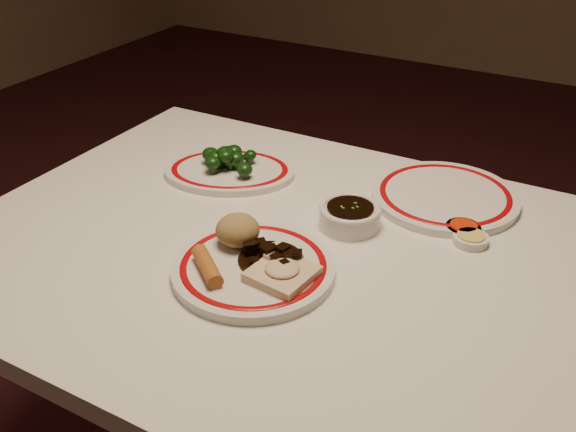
# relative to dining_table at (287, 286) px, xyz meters

# --- Properties ---
(dining_table) EXTENTS (1.20, 0.90, 0.75)m
(dining_table) POSITION_rel_dining_table_xyz_m (0.00, 0.00, 0.00)
(dining_table) COLOR white
(dining_table) RESTS_ON ground
(main_plate) EXTENTS (0.35, 0.35, 0.02)m
(main_plate) POSITION_rel_dining_table_xyz_m (-0.01, -0.10, 0.10)
(main_plate) COLOR silver
(main_plate) RESTS_ON dining_table
(rice_mound) EXTENTS (0.08, 0.08, 0.06)m
(rice_mound) POSITION_rel_dining_table_xyz_m (-0.06, -0.06, 0.14)
(rice_mound) COLOR #997C48
(rice_mound) RESTS_ON main_plate
(spring_roll) EXTENTS (0.09, 0.08, 0.03)m
(spring_roll) POSITION_rel_dining_table_xyz_m (-0.06, -0.16, 0.12)
(spring_roll) COLOR #B36C2C
(spring_roll) RESTS_ON main_plate
(fried_wonton) EXTENTS (0.11, 0.11, 0.03)m
(fried_wonton) POSITION_rel_dining_table_xyz_m (0.05, -0.11, 0.12)
(fried_wonton) COLOR beige
(fried_wonton) RESTS_ON main_plate
(stirfry_heap) EXTENTS (0.11, 0.11, 0.03)m
(stirfry_heap) POSITION_rel_dining_table_xyz_m (0.02, -0.08, 0.12)
(stirfry_heap) COLOR black
(stirfry_heap) RESTS_ON main_plate
(broccoli_plate) EXTENTS (0.34, 0.32, 0.02)m
(broccoli_plate) POSITION_rel_dining_table_xyz_m (-0.24, 0.18, 0.10)
(broccoli_plate) COLOR silver
(broccoli_plate) RESTS_ON dining_table
(broccoli_pile) EXTENTS (0.14, 0.11, 0.05)m
(broccoli_pile) POSITION_rel_dining_table_xyz_m (-0.25, 0.19, 0.13)
(broccoli_pile) COLOR #23471C
(broccoli_pile) RESTS_ON broccoli_plate
(soy_bowl) EXTENTS (0.11, 0.11, 0.04)m
(soy_bowl) POSITION_rel_dining_table_xyz_m (0.07, 0.12, 0.11)
(soy_bowl) COLOR silver
(soy_bowl) RESTS_ON dining_table
(sweet_sour_dish) EXTENTS (0.06, 0.06, 0.02)m
(sweet_sour_dish) POSITION_rel_dining_table_xyz_m (0.27, 0.19, 0.10)
(sweet_sour_dish) COLOR silver
(sweet_sour_dish) RESTS_ON dining_table
(mustard_dish) EXTENTS (0.06, 0.06, 0.02)m
(mustard_dish) POSITION_rel_dining_table_xyz_m (0.29, 0.17, 0.10)
(mustard_dish) COLOR silver
(mustard_dish) RESTS_ON dining_table
(far_plate) EXTENTS (0.38, 0.38, 0.02)m
(far_plate) POSITION_rel_dining_table_xyz_m (0.20, 0.30, 0.10)
(far_plate) COLOR silver
(far_plate) RESTS_ON dining_table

